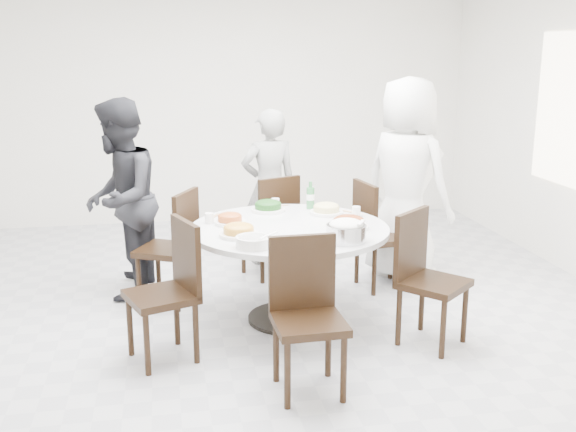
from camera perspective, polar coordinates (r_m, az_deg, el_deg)
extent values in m
cube|color=#BBBCC1|center=(5.51, -2.57, -7.86)|extent=(6.00, 6.00, 0.01)
cube|color=white|center=(8.12, -5.76, 9.40)|extent=(6.00, 0.01, 2.80)
cube|color=white|center=(2.28, 7.91, -2.97)|extent=(6.00, 0.01, 2.80)
cylinder|color=silver|center=(5.17, 0.10, -4.92)|extent=(1.50, 1.50, 0.75)
cube|color=black|center=(5.91, 8.11, -1.59)|extent=(0.48, 0.48, 0.95)
cube|color=black|center=(6.17, -1.68, -0.78)|extent=(0.55, 0.55, 0.95)
cube|color=black|center=(5.59, -10.28, -2.61)|extent=(0.57, 0.57, 0.95)
cube|color=black|center=(4.58, -10.72, -6.43)|extent=(0.54, 0.54, 0.95)
cube|color=black|center=(4.09, 1.80, -8.74)|extent=(0.43, 0.43, 0.95)
cube|color=black|center=(4.84, 12.24, -5.36)|extent=(0.59, 0.59, 0.95)
imported|color=white|center=(6.09, 9.98, 3.01)|extent=(0.97, 1.06, 1.82)
imported|color=black|center=(6.47, -1.60, 2.46)|extent=(0.59, 0.43, 1.50)
imported|color=black|center=(5.76, -14.03, 1.39)|extent=(0.75, 0.90, 1.67)
cylinder|color=white|center=(5.52, -1.70, 0.76)|extent=(0.28, 0.28, 0.07)
cylinder|color=white|center=(5.44, 3.26, 0.53)|extent=(0.27, 0.27, 0.07)
cylinder|color=white|center=(5.14, -4.94, -0.36)|extent=(0.24, 0.24, 0.06)
cylinder|color=white|center=(5.02, 5.16, -0.64)|extent=(0.30, 0.30, 0.07)
cylinder|color=white|center=(4.81, -4.20, -1.30)|extent=(0.28, 0.28, 0.07)
cylinder|color=silver|center=(4.68, 4.95, -1.45)|extent=(0.28, 0.28, 0.12)
cylinder|color=white|center=(4.54, -2.95, -2.20)|extent=(0.24, 0.24, 0.07)
cylinder|color=#30783E|center=(5.60, 1.91, 1.77)|extent=(0.07, 0.07, 0.23)
cylinder|color=white|center=(5.64, -1.31, 1.09)|extent=(0.07, 0.07, 0.08)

